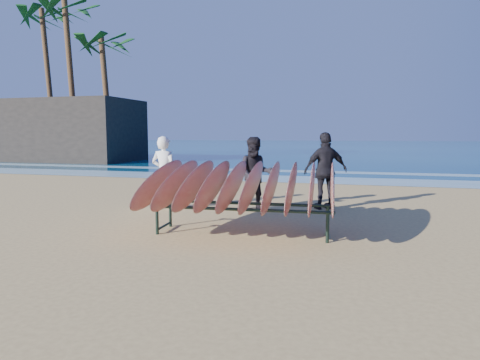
{
  "coord_description": "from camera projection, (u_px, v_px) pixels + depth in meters",
  "views": [
    {
      "loc": [
        2.11,
        -6.52,
        1.78
      ],
      "look_at": [
        0.0,
        0.8,
        0.95
      ],
      "focal_mm": 32.0,
      "sensor_mm": 36.0,
      "label": 1
    }
  ],
  "objects": [
    {
      "name": "ground",
      "position": [
        226.0,
        243.0,
        7.0
      ],
      "size": [
        120.0,
        120.0,
        0.0
      ],
      "primitive_type": "plane",
      "color": "tan",
      "rests_on": "ground"
    },
    {
      "name": "person_white",
      "position": [
        164.0,
        173.0,
        10.03
      ],
      "size": [
        0.64,
        0.43,
        1.72
      ],
      "primitive_type": "imported",
      "rotation": [
        0.0,
        0.0,
        3.11
      ],
      "color": "white",
      "rests_on": "ground"
    },
    {
      "name": "ocean",
      "position": [
        348.0,
        146.0,
        59.54
      ],
      "size": [
        160.0,
        160.0,
        0.0
      ],
      "primitive_type": "plane",
      "color": "navy",
      "rests_on": "ground"
    },
    {
      "name": "palm_right",
      "position": [
        46.0,
        21.0,
        30.35
      ],
      "size": [
        5.2,
        5.2,
        10.67
      ],
      "color": "brown",
      "rests_on": "ground"
    },
    {
      "name": "building",
      "position": [
        69.0,
        131.0,
        27.8
      ],
      "size": [
        8.82,
        4.9,
        3.92
      ],
      "primitive_type": "cube",
      "color": "#2D2823",
      "rests_on": "ground"
    },
    {
      "name": "palm_left",
      "position": [
        68.0,
        13.0,
        27.37
      ],
      "size": [
        5.2,
        5.2,
        10.36
      ],
      "color": "brown",
      "rests_on": "ground"
    },
    {
      "name": "foam_far",
      "position": [
        315.0,
        172.0,
        19.9
      ],
      "size": [
        160.0,
        160.0,
        0.0
      ],
      "primitive_type": "plane",
      "color": "white",
      "rests_on": "ground"
    },
    {
      "name": "person_dark_a",
      "position": [
        255.0,
        174.0,
        9.9
      ],
      "size": [
        0.98,
        0.85,
        1.7
      ],
      "primitive_type": "imported",
      "rotation": [
        0.0,
        0.0,
        0.29
      ],
      "color": "black",
      "rests_on": "ground"
    },
    {
      "name": "surfboard_rack",
      "position": [
        243.0,
        185.0,
        7.52
      ],
      "size": [
        3.36,
        2.83,
        1.4
      ],
      "rotation": [
        0.0,
        0.0,
        0.08
      ],
      "color": "black",
      "rests_on": "ground"
    },
    {
      "name": "person_dark_b",
      "position": [
        326.0,
        171.0,
        10.05
      ],
      "size": [
        1.15,
        0.9,
        1.82
      ],
      "primitive_type": "imported",
      "rotation": [
        0.0,
        0.0,
        3.64
      ],
      "color": "black",
      "rests_on": "ground"
    },
    {
      "name": "foam_near",
      "position": [
        306.0,
        179.0,
        16.56
      ],
      "size": [
        160.0,
        160.0,
        0.0
      ],
      "primitive_type": "plane",
      "color": "white",
      "rests_on": "ground"
    },
    {
      "name": "palm_mid",
      "position": [
        105.0,
        47.0,
        27.49
      ],
      "size": [
        5.2,
        5.2,
        8.21
      ],
      "color": "brown",
      "rests_on": "ground"
    }
  ]
}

